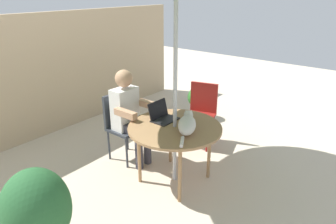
% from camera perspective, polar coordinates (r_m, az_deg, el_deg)
% --- Properties ---
extents(ground_plane, '(14.00, 14.00, 0.00)m').
position_cam_1_polar(ground_plane, '(3.81, 1.20, -12.46)').
color(ground_plane, beige).
extents(fence_back, '(5.29, 0.08, 1.85)m').
position_cam_1_polar(fence_back, '(5.09, -20.53, 6.70)').
color(fence_back, tan).
rests_on(fence_back, ground).
extents(patio_table, '(1.07, 1.07, 0.71)m').
position_cam_1_polar(patio_table, '(3.48, 1.29, -3.52)').
color(patio_table, '#9E754C').
rests_on(patio_table, ground).
extents(chair_occupied, '(0.40, 0.40, 0.90)m').
position_cam_1_polar(chair_occupied, '(4.08, -8.75, -1.64)').
color(chair_occupied, '#33383F').
rests_on(chair_occupied, ground).
extents(chair_empty, '(0.49, 0.49, 0.90)m').
position_cam_1_polar(chair_empty, '(4.45, 6.31, 0.57)').
color(chair_empty, maroon).
rests_on(chair_empty, ground).
extents(person_seated, '(0.48, 0.48, 1.24)m').
position_cam_1_polar(person_seated, '(3.91, -7.31, 0.03)').
color(person_seated, white).
rests_on(person_seated, ground).
extents(laptop, '(0.30, 0.25, 0.21)m').
position_cam_1_polar(laptop, '(3.61, -1.25, -0.46)').
color(laptop, black).
rests_on(laptop, patio_table).
extents(cat, '(0.59, 0.37, 0.17)m').
position_cam_1_polar(cat, '(3.31, 3.61, -2.28)').
color(cat, silver).
rests_on(cat, patio_table).
extents(potted_plant_near_fence, '(0.36, 0.36, 0.57)m').
position_cam_1_polar(potted_plant_near_fence, '(5.39, 5.57, 2.12)').
color(potted_plant_near_fence, '#33383D').
rests_on(potted_plant_near_fence, ground).
extents(potted_plant_by_chair, '(0.52, 0.52, 0.95)m').
position_cam_1_polar(potted_plant_by_chair, '(2.67, -23.16, -17.71)').
color(potted_plant_by_chair, '#9E5138').
rests_on(potted_plant_by_chair, ground).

